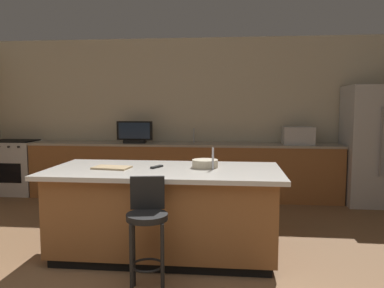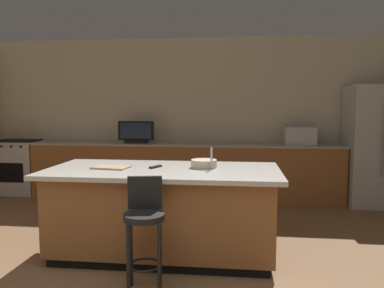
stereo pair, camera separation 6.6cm
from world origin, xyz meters
name	(u,v)px [view 2 (the right image)]	position (x,y,z in m)	size (l,w,h in m)	color
wall_back	(189,117)	(0.00, 4.77, 1.34)	(7.39, 0.12, 2.68)	beige
counter_back	(184,170)	(-0.03, 4.39, 0.46)	(5.12, 0.62, 0.92)	brown
kitchen_island	(163,211)	(0.10, 1.91, 0.46)	(2.35, 1.12, 0.90)	black
refrigerator	(375,145)	(2.96, 4.30, 0.92)	(0.84, 0.82, 1.85)	#B7BABF
range_oven	(18,167)	(-2.99, 4.39, 0.47)	(0.78, 0.63, 0.94)	#B7BABF
microwave	(300,136)	(1.83, 4.39, 1.06)	(0.48, 0.36, 0.28)	#B7BABF
tv_monitor	(136,133)	(-0.83, 4.34, 1.08)	(0.60, 0.16, 0.36)	black
sink_faucet_back	(195,136)	(0.14, 4.49, 1.04)	(0.02, 0.02, 0.24)	#B2B2B7
sink_faucet_island	(212,159)	(0.59, 1.91, 1.01)	(0.02, 0.02, 0.22)	#B2B2B7
bar_stool_center	(144,225)	(0.09, 1.13, 0.56)	(0.34, 0.36, 0.95)	black
fruit_bowl	(204,164)	(0.50, 2.03, 0.94)	(0.27, 0.27, 0.08)	beige
tv_remote	(156,167)	(0.01, 1.95, 0.91)	(0.04, 0.17, 0.02)	black
cutting_board	(111,167)	(-0.44, 1.86, 0.91)	(0.37, 0.22, 0.02)	tan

